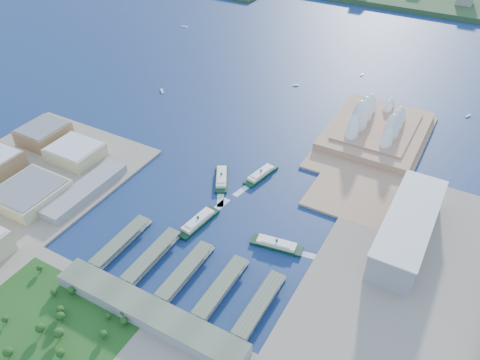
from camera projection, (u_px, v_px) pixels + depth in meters
The scene contains 18 objects.
ground at pixel (213, 226), 530.42m from camera, with size 3000.00×3000.00×0.00m, color #0F2749.
east_land at pixel (419, 353), 401.87m from camera, with size 240.00×500.00×3.00m, color gray.
peninsula at pixel (374, 141), 667.08m from camera, with size 135.00×220.00×3.00m, color tan.
opera_house at pixel (380, 116), 663.19m from camera, with size 134.00×180.00×58.00m, color white, non-canonical shape.
toaster_building at pixel (408, 228), 497.37m from camera, with size 45.00×155.00×35.00m, color gray.
west_buildings at pixel (8, 181), 569.10m from camera, with size 200.00×280.00×27.00m, color olive, non-canonical shape.
ferry_wharves at pixel (186, 272), 470.43m from camera, with size 184.00×90.00×9.30m, color #566049, non-canonical shape.
terminal_building at pixel (149, 313), 426.00m from camera, with size 200.00×28.00×12.00m, color gray.
park at pixel (43, 322), 415.96m from camera, with size 150.00×110.00×16.00m, color #194714, non-canonical shape.
ferry_a at pixel (221, 176), 594.43m from camera, with size 14.65×57.55×10.88m, color black, non-canonical shape.
ferry_b at pixel (261, 173), 600.36m from camera, with size 14.33×56.30×10.65m, color black, non-canonical shape.
ferry_c at pixel (198, 220), 529.12m from camera, with size 15.16×59.57×11.26m, color black, non-canonical shape.
ferry_d at pixel (277, 243), 501.02m from camera, with size 14.45×56.77×10.73m, color black, non-canonical shape.
boat_a at pixel (162, 91), 790.76m from camera, with size 3.61×14.45×2.79m, color white, non-canonical shape.
boat_b at pixel (296, 85), 808.28m from camera, with size 3.39×9.70×2.62m, color white, non-canonical shape.
boat_c at pixel (468, 116), 724.75m from camera, with size 3.27×11.23×2.53m, color white, non-canonical shape.
boat_d at pixel (185, 27), 1036.12m from camera, with size 3.29×15.03×2.54m, color white, non-canonical shape.
boat_e at pixel (362, 75), 841.64m from camera, with size 3.00×9.42×2.31m, color white, non-canonical shape.
Camera 1 is at (216.76, -323.34, 365.26)m, focal length 35.00 mm.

